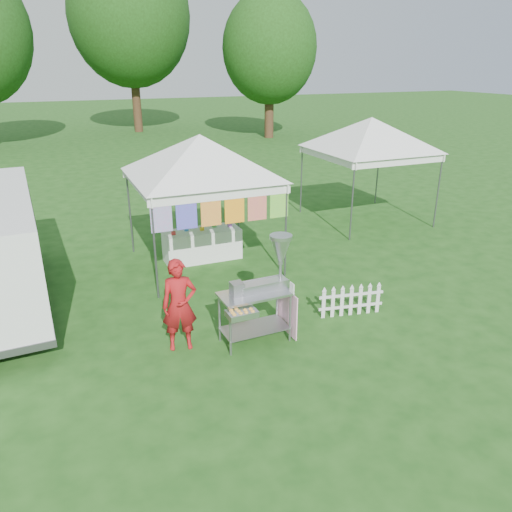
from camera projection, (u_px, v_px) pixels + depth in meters
name	position (u px, v px, depth m)	size (l,w,h in m)	color
ground	(264.00, 332.00, 8.83)	(120.00, 120.00, 0.00)	#1B4714
canopy_main	(200.00, 135.00, 10.74)	(4.24, 4.24, 3.45)	#59595E
canopy_right	(372.00, 117.00, 14.02)	(4.24, 4.24, 3.45)	#59595E
tree_mid	(129.00, 16.00, 31.34)	(7.60, 7.60, 11.52)	#3B2915
tree_right	(270.00, 48.00, 29.44)	(5.60, 5.60, 8.42)	#3B2915
donut_cart	(266.00, 282.00, 8.22)	(1.31, 0.93, 1.83)	gray
vendor	(179.00, 305.00, 8.07)	(0.57, 0.37, 1.56)	#A11317
picket_fence	(351.00, 301.00, 9.31)	(1.24, 0.25, 0.56)	silver
display_table	(202.00, 245.00, 11.94)	(1.80, 0.70, 0.74)	white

